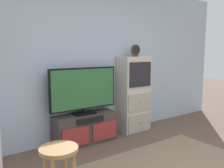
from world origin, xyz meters
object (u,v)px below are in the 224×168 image
Objects in this scene: media_console at (85,128)px; desk_clock at (135,51)px; television at (84,90)px; side_cabinet at (134,94)px; bar_stool_near at (59,166)px.

desk_clock reaches higher than media_console.
media_console is 0.65m from television.
side_cabinet reaches higher than television.
television is 5.37× the size of desk_clock.
side_cabinet is (1.05, -0.01, -0.19)m from television.
desk_clock reaches higher than bar_stool_near.
bar_stool_near is (-1.05, -1.49, 0.27)m from media_console.
bar_stool_near is (-2.10, -1.50, -0.19)m from side_cabinet.
bar_stool_near reaches higher than media_console.
media_console is at bearing -179.45° from side_cabinet.
media_console is 0.90× the size of television.
bar_stool_near is at bearing -124.79° from television.
television is at bearing 179.26° from side_cabinet.
side_cabinet is at bearing 35.49° from bar_stool_near.
bar_stool_near is at bearing -144.51° from side_cabinet.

